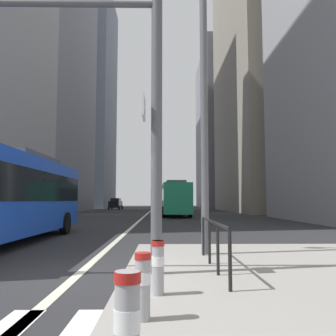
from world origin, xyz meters
TOP-DOWN VIEW (x-y plane):
  - ground_plane at (0.00, 20.00)m, footprint 160.00×160.00m
  - lane_centre_line at (0.00, 30.00)m, footprint 0.20×80.00m
  - office_tower_left_mid at (-16.00, 43.80)m, footprint 11.46×24.06m
  - office_tower_left_far at (-16.00, 69.96)m, footprint 13.00×18.09m
  - office_tower_right_mid at (17.00, 43.10)m, footprint 11.71×25.96m
  - office_tower_right_far at (17.00, 71.16)m, footprint 13.19×24.77m
  - city_bus_blue_oncoming at (-3.89, 5.18)m, footprint 2.72×11.95m
  - city_bus_red_receding at (2.97, 28.53)m, footprint 2.94×11.71m
  - car_oncoming_mid at (-6.44, 55.37)m, footprint 2.17×4.46m
  - car_receding_near at (2.33, 45.85)m, footprint 2.17×4.29m
  - traffic_signal_gantry at (-0.37, -0.64)m, footprint 6.02×0.65m
  - street_lamp_post at (2.88, 1.84)m, footprint 5.50×0.32m
  - bollard_front at (1.50, -5.00)m, footprint 0.20×0.20m
  - bollard_left at (1.52, -3.30)m, footprint 0.20×0.20m
  - bollard_right at (1.69, -2.17)m, footprint 0.20×0.20m
  - pedestrian_railing at (2.80, -0.19)m, footprint 0.06×3.67m

SIDE VIEW (x-z plane):
  - ground_plane at x=0.00m, z-range 0.00..0.00m
  - lane_centre_line at x=0.00m, z-range 0.00..0.01m
  - bollard_left at x=1.52m, z-range 0.20..0.98m
  - bollard_right at x=1.69m, z-range 0.20..0.99m
  - bollard_front at x=1.50m, z-range 0.20..1.09m
  - pedestrian_railing at x=2.80m, z-range 0.37..1.35m
  - car_receding_near at x=2.33m, z-range 0.02..1.96m
  - car_oncoming_mid at x=-6.44m, z-range 0.02..1.96m
  - city_bus_red_receding at x=2.97m, z-range 0.14..3.54m
  - city_bus_blue_oncoming at x=-3.89m, z-range 0.14..3.54m
  - traffic_signal_gantry at x=-0.37m, z-range 1.11..7.11m
  - street_lamp_post at x=2.88m, z-range 1.28..9.28m
  - office_tower_right_far at x=17.00m, z-range 0.00..34.27m
  - office_tower_right_mid at x=17.00m, z-range 0.00..46.54m
  - office_tower_left_far at x=-16.00m, z-range 0.00..47.12m
  - office_tower_left_mid at x=-16.00m, z-range 0.00..51.47m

